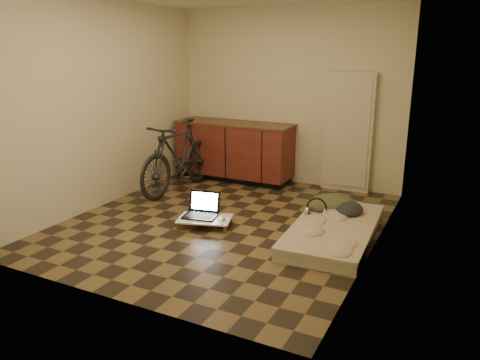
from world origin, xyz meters
The scene contains 10 objects.
room_shell centered at (0.00, 0.00, 1.30)m, with size 3.50×4.00×2.60m.
cabinets centered at (-0.75, 1.70, 0.47)m, with size 1.84×0.62×0.91m.
appliance_panel centered at (0.95, 1.94, 0.85)m, with size 0.70×0.10×1.70m, color beige.
bicycle centered at (-1.20, 0.81, 0.57)m, with size 0.52×1.75×1.13m, color black.
futon centered at (1.30, 0.13, 0.08)m, with size 0.93×1.79×0.15m.
clothing_pile centered at (1.19, 0.64, 0.27)m, with size 0.59×0.49×0.24m, color #3F4226, non-canonical shape.
headphones centered at (1.03, 0.34, 0.24)m, with size 0.27×0.24×0.18m, color black, non-canonical shape.
lap_desk centered at (-0.14, -0.24, 0.09)m, with size 0.70×0.55×0.10m.
laptop centered at (-0.22, -0.17, 0.15)m, with size 0.44×0.41×0.26m.
mouse centered at (0.08, -0.20, 0.12)m, with size 0.06×0.10×0.03m, color silver.
Camera 1 is at (2.54, -4.64, 2.04)m, focal length 35.00 mm.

